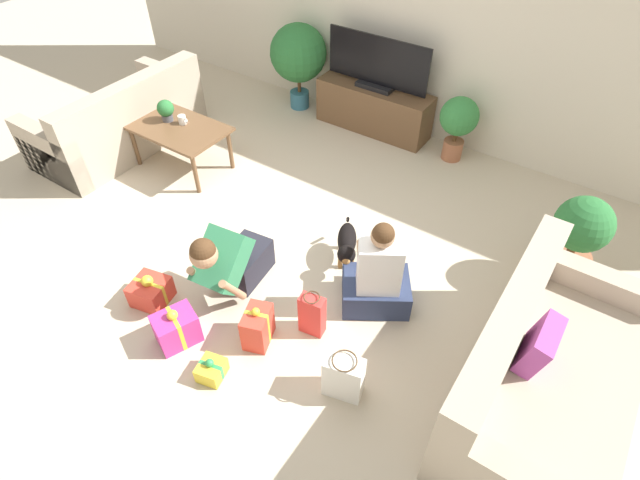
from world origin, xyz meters
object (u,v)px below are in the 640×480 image
object	(u,v)px
tv_console	(374,109)
potted_plant_back_left	(298,55)
coffee_table	(179,131)
person_kneeling	(230,261)
gift_box_b	(211,370)
dog	(347,243)
person_sitting	(377,278)
gift_box_a	(176,328)
gift_box_c	(258,327)
sofa_right	(542,377)
potted_plant_corner_right	(577,237)
sofa_left	(120,122)
tabletop_plant	(166,110)
gift_bag_b	(312,315)
gift_bag_a	(344,377)
mug	(182,120)
potted_plant_back_right	(458,121)
gift_box_d	(151,291)
tv	(377,66)

from	to	relation	value
tv_console	potted_plant_back_left	distance (m)	1.10
coffee_table	tv_console	bearing A→B (deg)	54.33
person_kneeling	gift_box_b	bearing A→B (deg)	-66.91
dog	gift_box_b	world-z (taller)	dog
person_sitting	gift_box_a	size ratio (longest dim) A/B	2.40
gift_box_c	tv_console	bearing A→B (deg)	104.41
sofa_right	person_kneeling	world-z (taller)	sofa_right
potted_plant_corner_right	sofa_left	bearing A→B (deg)	-171.75
gift_box_b	tabletop_plant	size ratio (longest dim) A/B	1.00
gift_box_b	gift_bag_b	world-z (taller)	gift_bag_b
potted_plant_back_left	tv_console	bearing A→B (deg)	2.80
tv_console	person_kneeling	bearing A→B (deg)	-83.61
gift_bag_a	mug	distance (m)	3.17
gift_box_a	tv_console	bearing A→B (deg)	95.02
potted_plant_corner_right	gift_box_c	bearing A→B (deg)	-131.74
coffee_table	person_sitting	world-z (taller)	person_sitting
sofa_left	sofa_right	xyz separation A→B (m)	(4.77, -0.58, -0.00)
person_kneeling	gift_box_b	size ratio (longest dim) A/B	3.50
potted_plant_back_right	tv_console	bearing A→B (deg)	177.20
potted_plant_corner_right	potted_plant_back_right	distance (m)	1.86
tabletop_plant	sofa_right	bearing A→B (deg)	-9.74
sofa_left	coffee_table	distance (m)	0.87
potted_plant_back_left	gift_box_c	bearing A→B (deg)	-59.18
potted_plant_back_right	person_sitting	size ratio (longest dim) A/B	0.82
gift_box_b	gift_box_d	size ratio (longest dim) A/B	0.70
person_sitting	gift_box_c	xyz separation A→B (m)	(-0.55, -0.79, -0.15)
potted_plant_back_left	coffee_table	bearing A→B (deg)	-98.53
potted_plant_corner_right	gift_bag_a	size ratio (longest dim) A/B	2.17
sofa_left	gift_box_d	xyz separation A→B (m)	(1.98, -1.41, -0.18)
potted_plant_back_right	mug	size ratio (longest dim) A/B	5.92
potted_plant_back_right	gift_bag_b	xyz separation A→B (m)	(0.06, -2.75, -0.27)
gift_box_d	mug	bearing A→B (deg)	125.76
tv_console	tabletop_plant	distance (m)	2.30
gift_box_d	tabletop_plant	size ratio (longest dim) A/B	1.44
sofa_right	gift_box_c	size ratio (longest dim) A/B	5.07
sofa_left	mug	xyz separation A→B (m)	(0.86, 0.16, 0.23)
gift_box_b	gift_box_c	xyz separation A→B (m)	(0.08, 0.42, 0.08)
gift_box_a	gift_bag_a	bearing A→B (deg)	14.52
potted_plant_corner_right	potted_plant_back_right	size ratio (longest dim) A/B	1.15
coffee_table	gift_box_c	size ratio (longest dim) A/B	2.79
gift_box_b	gift_bag_b	distance (m)	0.81
gift_box_c	gift_box_d	size ratio (longest dim) A/B	1.11
coffee_table	gift_box_d	bearing A→B (deg)	-52.86
sofa_left	potted_plant_corner_right	xyz separation A→B (m)	(4.62, 0.67, 0.17)
person_kneeling	gift_bag_b	distance (m)	0.78
coffee_table	person_sitting	bearing A→B (deg)	-11.25
tv	gift_box_c	xyz separation A→B (m)	(0.79, -3.09, -0.62)
gift_box_c	sofa_left	bearing A→B (deg)	157.33
coffee_table	tv	bearing A→B (deg)	54.33
tv	potted_plant_back_right	bearing A→B (deg)	-2.80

